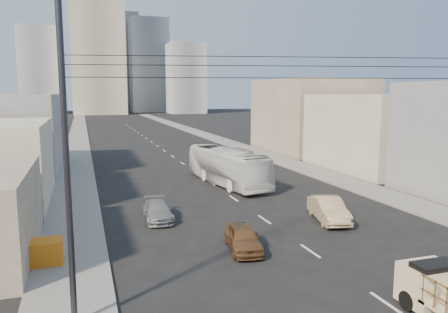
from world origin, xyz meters
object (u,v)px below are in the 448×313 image
streetlamp_left (69,144)px  crate_stack (42,252)px  city_bus (227,166)px  sedan_tan (329,209)px  sedan_grey (158,211)px  sedan_brown (243,238)px

streetlamp_left → crate_stack: (-1.61, 6.12, -5.75)m
city_bus → crate_stack: 20.78m
city_bus → sedan_tan: size_ratio=2.54×
sedan_grey → crate_stack: size_ratio=2.30×
city_bus → streetlamp_left: 25.17m
sedan_tan → crate_stack: (-16.75, -2.31, -0.07)m
sedan_grey → streetlamp_left: size_ratio=0.34×
streetlamp_left → crate_stack: 8.55m
sedan_grey → crate_stack: crate_stack is taller
streetlamp_left → crate_stack: bearing=104.7°
sedan_brown → sedan_tan: (7.03, 3.23, 0.10)m
sedan_grey → city_bus: bearing=52.6°
sedan_brown → streetlamp_left: bearing=-138.7°
crate_stack → streetlamp_left: bearing=-75.3°
sedan_tan → sedan_grey: size_ratio=1.11×
sedan_brown → city_bus: bearing=83.1°
sedan_brown → sedan_tan: 7.73m
city_bus → sedan_tan: bearing=-86.6°
city_bus → streetlamp_left: size_ratio=0.98×
crate_stack → sedan_grey: bearing=42.6°
sedan_grey → streetlamp_left: bearing=-109.2°
sedan_tan → crate_stack: sedan_tan is taller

